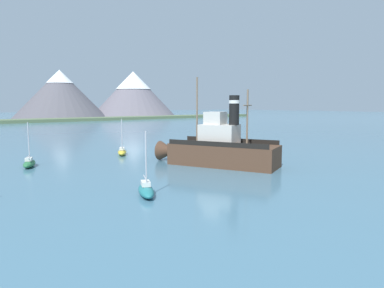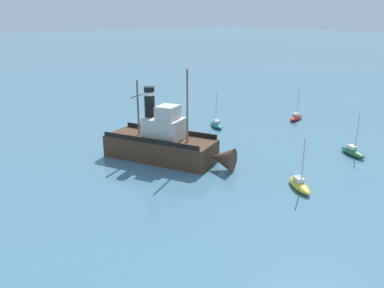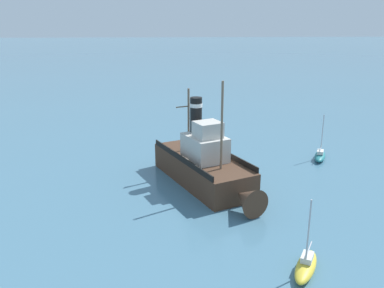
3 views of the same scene
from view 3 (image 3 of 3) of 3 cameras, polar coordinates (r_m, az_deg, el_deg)
ground_plane at (r=38.64m, az=0.44°, el=-5.08°), size 600.00×600.00×0.00m
old_tugboat at (r=37.13m, az=1.88°, el=-3.00°), size 9.00×14.51×9.90m
sailboat_teal at (r=46.21m, az=17.53°, el=-1.55°), size 2.56×3.92×4.90m
sailboat_yellow at (r=26.45m, az=15.71°, el=-16.09°), size 2.81×3.86×4.90m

